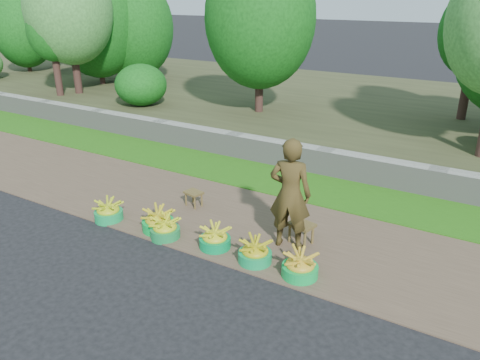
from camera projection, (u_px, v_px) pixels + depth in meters
The scene contains 15 objects.
ground_plane at pixel (216, 263), 6.65m from camera, with size 120.00×120.00×0.00m, color black.
dirt_shoulder at pixel (259, 227), 7.64m from camera, with size 80.00×2.50×0.02m, color brown.
grass_verge at pixel (308, 186), 9.22m from camera, with size 80.00×1.50×0.04m, color #266612.
retaining_wall at pixel (325, 162), 9.80m from camera, with size 80.00×0.35×0.55m, color gray.
earth_bank at pixel (387, 114), 13.70m from camera, with size 80.00×10.00×0.50m, color #3B3E23.
vegetation at pixel (269, 28), 12.84m from camera, with size 32.09×8.16×4.26m.
basin_a at pixel (108, 212), 7.85m from camera, with size 0.48×0.48×0.35m.
basin_b at pixel (158, 221), 7.49m from camera, with size 0.51×0.51×0.38m.
basin_c at pixel (165, 229), 7.29m from camera, with size 0.47×0.47×0.35m.
basin_d at pixel (215, 239), 6.99m from camera, with size 0.48×0.48×0.35m.
basin_e at pixel (255, 253), 6.61m from camera, with size 0.48×0.48×0.36m.
basin_f at pixel (300, 266), 6.27m from camera, with size 0.49×0.49×0.37m.
stool_left at pixel (194, 195), 8.31m from camera, with size 0.36×0.30×0.27m.
stool_right at pixel (301, 227), 7.06m from camera, with size 0.43×0.36×0.33m.
vendor_woman at pixel (290, 194), 6.77m from camera, with size 0.62×0.41×1.70m, color black.
Camera 1 is at (3.26, -4.72, 3.59)m, focal length 35.00 mm.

